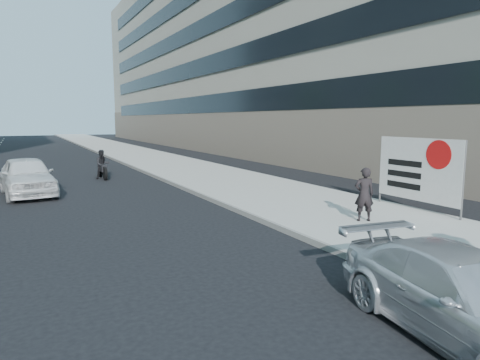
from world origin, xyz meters
TOP-DOWN VIEW (x-y plane):
  - ground at (0.00, 0.00)m, footprint 160.00×160.00m
  - near_sidewalk at (4.00, 20.00)m, footprint 5.00×120.00m
  - near_building at (17.00, 32.00)m, footprint 14.00×70.00m
  - pedestrian_woman at (3.74, 2.24)m, footprint 0.64×0.55m
  - protest_banner at (6.18, 2.57)m, footprint 0.08×3.06m
  - parked_sedan at (0.59, -2.96)m, footprint 2.17×4.20m
  - white_sedan_near at (-4.31, 11.91)m, footprint 2.17×4.51m
  - motorcycle at (-0.92, 15.32)m, footprint 0.70×2.04m

SIDE VIEW (x-z plane):
  - ground at x=0.00m, z-range 0.00..0.00m
  - near_sidewalk at x=4.00m, z-range 0.00..0.15m
  - parked_sedan at x=0.59m, z-range 0.00..1.16m
  - motorcycle at x=-0.92m, z-range -0.08..1.35m
  - white_sedan_near at x=-4.31m, z-range 0.00..1.49m
  - pedestrian_woman at x=3.74m, z-range 0.15..1.62m
  - protest_banner at x=6.18m, z-range 0.30..2.50m
  - near_building at x=17.00m, z-range 0.00..20.00m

